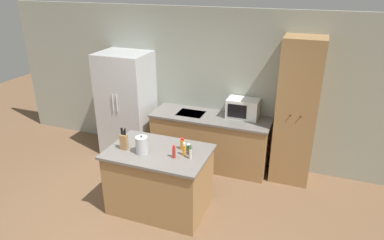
% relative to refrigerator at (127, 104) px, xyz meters
% --- Properties ---
extents(ground_plane, '(14.00, 14.00, 0.00)m').
position_rel_refrigerator_xyz_m(ground_plane, '(1.12, -1.95, -0.92)').
color(ground_plane, brown).
extents(wall_back, '(7.20, 0.06, 2.60)m').
position_rel_refrigerator_xyz_m(wall_back, '(1.12, 0.38, 0.38)').
color(wall_back, '#9EA393').
rests_on(wall_back, ground_plane).
extents(refrigerator, '(0.87, 0.73, 1.85)m').
position_rel_refrigerator_xyz_m(refrigerator, '(0.00, 0.00, 0.00)').
color(refrigerator, '#B7BABC').
rests_on(refrigerator, ground_plane).
extents(back_counter, '(1.99, 0.67, 0.90)m').
position_rel_refrigerator_xyz_m(back_counter, '(1.56, 0.04, -0.47)').
color(back_counter, '#9E7547').
rests_on(back_counter, ground_plane).
extents(pantry_cabinet, '(0.59, 0.55, 2.27)m').
position_rel_refrigerator_xyz_m(pantry_cabinet, '(2.91, 0.09, 0.21)').
color(pantry_cabinet, '#9E7547').
rests_on(pantry_cabinet, ground_plane).
extents(kitchen_island, '(1.36, 0.90, 0.91)m').
position_rel_refrigerator_xyz_m(kitchen_island, '(1.28, -1.36, -0.47)').
color(kitchen_island, '#9E7547').
rests_on(kitchen_island, ground_plane).
extents(microwave, '(0.51, 0.33, 0.32)m').
position_rel_refrigerator_xyz_m(microwave, '(2.07, 0.17, 0.14)').
color(microwave, white).
rests_on(microwave, back_counter).
extents(knife_block, '(0.10, 0.06, 0.31)m').
position_rel_refrigerator_xyz_m(knife_block, '(0.84, -1.48, 0.10)').
color(knife_block, '#9E7547').
rests_on(knife_block, kitchen_island).
extents(spice_bottle_tall_dark, '(0.06, 0.06, 0.10)m').
position_rel_refrigerator_xyz_m(spice_bottle_tall_dark, '(1.66, -1.22, 0.03)').
color(spice_bottle_tall_dark, '#337033').
rests_on(spice_bottle_tall_dark, kitchen_island).
extents(spice_bottle_short_red, '(0.04, 0.04, 0.18)m').
position_rel_refrigerator_xyz_m(spice_bottle_short_red, '(1.65, -1.35, 0.06)').
color(spice_bottle_short_red, orange).
rests_on(spice_bottle_short_red, kitchen_island).
extents(spice_bottle_amber_oil, '(0.06, 0.06, 0.17)m').
position_rel_refrigerator_xyz_m(spice_bottle_amber_oil, '(1.57, -1.21, 0.06)').
color(spice_bottle_amber_oil, orange).
rests_on(spice_bottle_amber_oil, kitchen_island).
extents(spice_bottle_green_herb, '(0.06, 0.06, 0.12)m').
position_rel_refrigerator_xyz_m(spice_bottle_green_herb, '(1.71, -1.31, 0.04)').
color(spice_bottle_green_herb, '#563319').
rests_on(spice_bottle_green_herb, kitchen_island).
extents(spice_bottle_pale_salt, '(0.04, 0.04, 0.17)m').
position_rel_refrigerator_xyz_m(spice_bottle_pale_salt, '(1.76, -1.41, 0.06)').
color(spice_bottle_pale_salt, beige).
rests_on(spice_bottle_pale_salt, kitchen_island).
extents(spice_bottle_orange_cap, '(0.04, 0.04, 0.17)m').
position_rel_refrigerator_xyz_m(spice_bottle_orange_cap, '(1.55, -1.46, 0.06)').
color(spice_bottle_orange_cap, '#B2281E').
rests_on(spice_bottle_orange_cap, kitchen_island).
extents(kettle, '(0.16, 0.16, 0.25)m').
position_rel_refrigerator_xyz_m(kettle, '(1.11, -1.49, 0.10)').
color(kettle, '#B2B5B7').
rests_on(kettle, kitchen_island).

